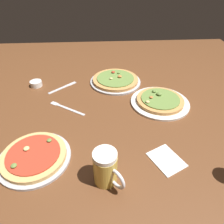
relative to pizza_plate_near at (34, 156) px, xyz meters
The scene contains 9 objects.
ground_plane 0.43m from the pizza_plate_near, 39.03° to the left, with size 2.40×2.40×0.03m, color brown.
pizza_plate_near is the anchor object (origin of this frame).
pizza_plate_far 0.72m from the pizza_plate_near, 30.58° to the left, with size 0.33×0.33×0.05m.
pizza_plate_side 0.73m from the pizza_plate_near, 58.53° to the left, with size 0.33×0.33×0.05m.
beer_mug_amber 0.32m from the pizza_plate_near, 22.14° to the right, with size 0.11×0.12×0.14m.
ramekin_sauce 0.62m from the pizza_plate_near, 102.45° to the left, with size 0.07×0.07×0.03m, color white.
napkin_folded 0.54m from the pizza_plate_near, ahead, with size 0.11×0.14×0.01m, color white.
fork_left 0.36m from the pizza_plate_near, 75.87° to the left, with size 0.21×0.15×0.01m.
knife_spare 0.58m from the pizza_plate_near, 86.16° to the left, with size 0.17×0.15×0.01m.
Camera 1 is at (-0.05, -0.83, 0.66)m, focal length 32.04 mm.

